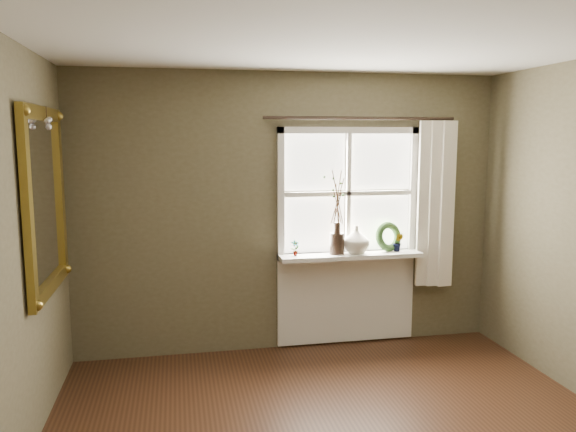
{
  "coord_description": "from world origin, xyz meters",
  "views": [
    {
      "loc": [
        -1.04,
        -2.85,
        2.01
      ],
      "look_at": [
        -0.17,
        1.55,
        1.38
      ],
      "focal_mm": 35.0,
      "sensor_mm": 36.0,
      "label": 1
    }
  ],
  "objects_px": {
    "wreath": "(388,240)",
    "gilt_mirror": "(45,201)",
    "dark_jug": "(337,243)",
    "cream_vase": "(356,240)"
  },
  "relations": [
    {
      "from": "wreath",
      "to": "gilt_mirror",
      "type": "relative_size",
      "value": 0.22
    },
    {
      "from": "cream_vase",
      "to": "wreath",
      "type": "bearing_deg",
      "value": 6.84
    },
    {
      "from": "dark_jug",
      "to": "wreath",
      "type": "height_order",
      "value": "wreath"
    },
    {
      "from": "dark_jug",
      "to": "cream_vase",
      "type": "distance_m",
      "value": 0.19
    },
    {
      "from": "dark_jug",
      "to": "gilt_mirror",
      "type": "height_order",
      "value": "gilt_mirror"
    },
    {
      "from": "dark_jug",
      "to": "gilt_mirror",
      "type": "distance_m",
      "value": 2.55
    },
    {
      "from": "wreath",
      "to": "dark_jug",
      "type": "bearing_deg",
      "value": 166.88
    },
    {
      "from": "cream_vase",
      "to": "wreath",
      "type": "distance_m",
      "value": 0.34
    },
    {
      "from": "dark_jug",
      "to": "gilt_mirror",
      "type": "bearing_deg",
      "value": -162.65
    },
    {
      "from": "wreath",
      "to": "gilt_mirror",
      "type": "bearing_deg",
      "value": 177.61
    }
  ]
}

